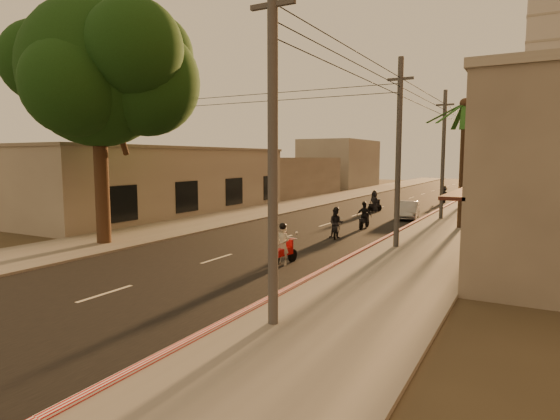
# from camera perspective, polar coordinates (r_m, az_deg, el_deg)

# --- Properties ---
(ground) EXTENTS (160.00, 160.00, 0.00)m
(ground) POSITION_cam_1_polar(r_m,az_deg,el_deg) (19.01, -11.29, -7.01)
(ground) COLOR #383023
(ground) RESTS_ON ground
(road) EXTENTS (10.00, 140.00, 0.02)m
(road) POSITION_cam_1_polar(r_m,az_deg,el_deg) (36.42, 9.34, -0.58)
(road) COLOR black
(road) RESTS_ON ground
(sidewalk_right) EXTENTS (5.00, 140.00, 0.12)m
(sidewalk_right) POSITION_cam_1_polar(r_m,az_deg,el_deg) (34.68, 21.11, -1.19)
(sidewalk_right) COLOR slate
(sidewalk_right) RESTS_ON ground
(sidewalk_left) EXTENTS (5.00, 140.00, 0.12)m
(sidewalk_left) POSITION_cam_1_polar(r_m,az_deg,el_deg) (39.51, -0.97, 0.11)
(sidewalk_left) COLOR slate
(sidewalk_left) RESTS_ON ground
(curb_stripe) EXTENTS (0.20, 60.00, 0.20)m
(curb_stripe) POSITION_cam_1_polar(r_m,az_deg,el_deg) (30.22, 15.32, -1.97)
(curb_stripe) COLOR #B31317
(curb_stripe) RESTS_ON ground
(left_building) EXTENTS (8.20, 24.20, 5.20)m
(left_building) POSITION_cam_1_polar(r_m,az_deg,el_deg) (38.30, -13.98, 3.54)
(left_building) COLOR #9D9A8E
(left_building) RESTS_ON ground
(broadleaf_tree) EXTENTS (9.60, 8.70, 12.10)m
(broadleaf_tree) POSITION_cam_1_polar(r_m,az_deg,el_deg) (25.03, -20.54, 15.44)
(broadleaf_tree) COLOR black
(broadleaf_tree) RESTS_ON ground
(palm_tree) EXTENTS (5.00, 5.00, 8.20)m
(palm_tree) POSITION_cam_1_polar(r_m,az_deg,el_deg) (30.52, 21.57, 11.17)
(palm_tree) COLOR black
(palm_tree) RESTS_ON ground
(utility_poles) EXTENTS (1.20, 48.26, 9.00)m
(utility_poles) POSITION_cam_1_polar(r_m,az_deg,el_deg) (34.68, 19.38, 9.61)
(utility_poles) COLOR #38383A
(utility_poles) RESTS_ON ground
(filler_right) EXTENTS (8.00, 14.00, 6.00)m
(filler_right) POSITION_cam_1_polar(r_m,az_deg,el_deg) (59.18, 30.77, 4.15)
(filler_right) COLOR #9D9A8E
(filler_right) RESTS_ON ground
(filler_left_near) EXTENTS (8.00, 14.00, 4.40)m
(filler_left_near) POSITION_cam_1_polar(r_m,az_deg,el_deg) (54.72, 0.37, 4.09)
(filler_left_near) COLOR #9D9A8E
(filler_left_near) RESTS_ON ground
(filler_left_far) EXTENTS (8.00, 14.00, 7.00)m
(filler_left_far) POSITION_cam_1_polar(r_m,az_deg,el_deg) (71.04, 7.31, 5.61)
(filler_left_far) COLOR #9D9A8E
(filler_left_far) RESTS_ON ground
(scooter_red) EXTENTS (0.76, 1.78, 1.75)m
(scooter_red) POSITION_cam_1_polar(r_m,az_deg,el_deg) (19.11, 0.38, -4.45)
(scooter_red) COLOR black
(scooter_red) RESTS_ON ground
(scooter_mid_a) EXTENTS (1.11, 1.72, 1.73)m
(scooter_mid_a) POSITION_cam_1_polar(r_m,az_deg,el_deg) (25.65, 6.86, -1.68)
(scooter_mid_a) COLOR black
(scooter_mid_a) RESTS_ON ground
(scooter_mid_b) EXTENTS (0.96, 1.74, 1.71)m
(scooter_mid_b) POSITION_cam_1_polar(r_m,az_deg,el_deg) (29.30, 10.21, -0.79)
(scooter_mid_b) COLOR black
(scooter_mid_b) RESTS_ON ground
(scooter_far_a) EXTENTS (1.15, 1.73, 1.77)m
(scooter_far_a) POSITION_cam_1_polar(r_m,az_deg,el_deg) (38.62, 11.42, 0.95)
(scooter_far_a) COLOR black
(scooter_far_a) RESTS_ON ground
(scooter_far_b) EXTENTS (1.22, 1.69, 1.67)m
(scooter_far_b) POSITION_cam_1_polar(r_m,az_deg,el_deg) (48.29, 19.40, 1.73)
(scooter_far_b) COLOR black
(scooter_far_b) RESTS_ON ground
(parked_car) EXTENTS (2.45, 4.22, 1.26)m
(parked_car) POSITION_cam_1_polar(r_m,az_deg,el_deg) (34.78, 15.37, -0.02)
(parked_car) COLOR #999CA1
(parked_car) RESTS_ON ground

